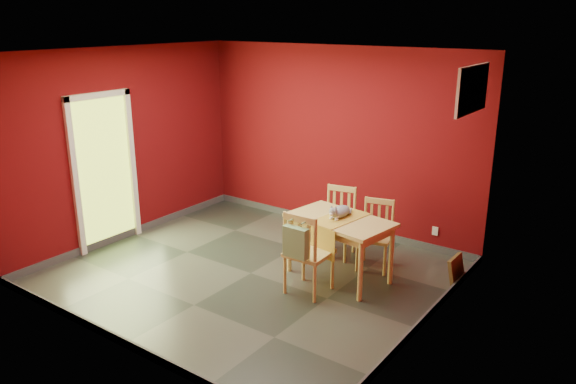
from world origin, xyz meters
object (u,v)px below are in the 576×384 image
Objects in this scene: cat at (340,209)px; picture_frame at (456,271)px; dining_table at (340,226)px; tote_bag at (296,242)px; chair_far_right at (376,234)px; chair_near at (307,252)px; chair_far_left at (338,221)px.

cat is 1.07× the size of picture_frame.
dining_table is 0.80m from tote_bag.
dining_table is at bearing -31.70° from cat.
chair_far_right is 0.88× the size of chair_near.
picture_frame is (1.25, 0.64, -0.50)m from dining_table.
picture_frame is at bearing 1.50° from chair_far_left.
cat is at bearing -57.11° from chair_far_left.
chair_far_right reaches higher than dining_table.
picture_frame is (1.34, 1.44, -0.53)m from tote_bag.
chair_near reaches higher than chair_far_right.
dining_table is at bearing -57.56° from chair_far_left.
cat is (0.07, 0.61, 0.35)m from chair_near.
cat is at bearing 85.37° from tote_bag.
chair_near is at bearing -99.71° from dining_table.
chair_far_left is 2.58× the size of picture_frame.
dining_table is 1.49m from picture_frame.
picture_frame is (1.34, 1.20, -0.33)m from chair_near.
chair_far_left is at bearing 173.54° from chair_far_right.
cat is (0.07, 0.84, 0.16)m from tote_bag.
tote_bag is at bearing -96.52° from dining_table.
chair_far_left is 0.92× the size of chair_near.
chair_far_left reaches higher than chair_far_right.
chair_near is at bearing -76.20° from chair_far_left.
dining_table is 3.71× the size of picture_frame.
picture_frame is at bearing 41.92° from chair_near.
tote_bag is at bearing -132.91° from picture_frame.
tote_bag is (-0.09, -0.79, 0.03)m from dining_table.
tote_bag reaches higher than chair_far_right.
picture_frame is at bearing 6.16° from chair_far_right.
cat is at bearing 116.58° from dining_table.
cat is at bearing 83.12° from chair_near.
chair_far_left is 1.20m from chair_near.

